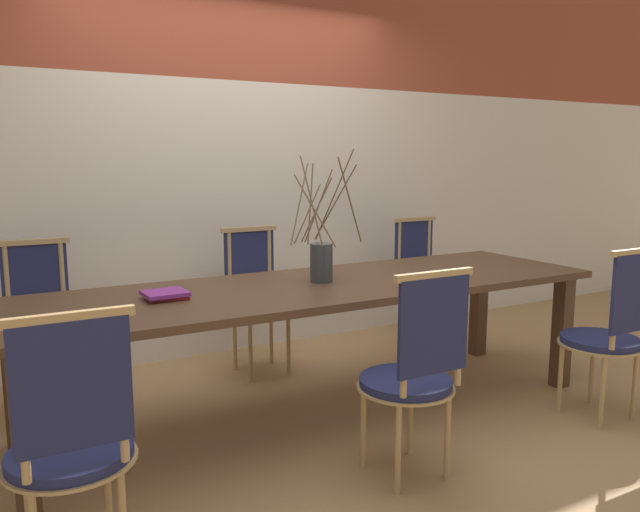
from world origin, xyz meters
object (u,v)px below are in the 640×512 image
at_px(vase_centerpiece, 321,258).
at_px(chair_far_center, 423,278).
at_px(book_stack, 166,295).
at_px(dining_table, 320,297).
at_px(chair_near_center, 610,330).

bearing_deg(vase_centerpiece, chair_far_center, 30.34).
bearing_deg(book_stack, dining_table, -2.74).
xyz_separation_m(dining_table, book_stack, (-0.83, 0.04, 0.10)).
xyz_separation_m(dining_table, chair_near_center, (1.32, -0.82, -0.16)).
distance_m(chair_near_center, chair_far_center, 1.64).
relative_size(chair_near_center, chair_far_center, 1.00).
height_order(chair_near_center, vase_centerpiece, vase_centerpiece).
bearing_deg(vase_centerpiece, chair_near_center, -34.01).
height_order(dining_table, chair_far_center, chair_far_center).
bearing_deg(chair_near_center, vase_centerpiece, 145.99).
bearing_deg(book_stack, vase_centerpiece, 0.28).
xyz_separation_m(chair_near_center, chair_far_center, (0.05, 1.64, 0.00)).
xyz_separation_m(dining_table, vase_centerpiece, (0.03, 0.04, 0.21)).
bearing_deg(chair_far_center, chair_near_center, 88.37).
xyz_separation_m(chair_near_center, book_stack, (-2.14, 0.86, 0.26)).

